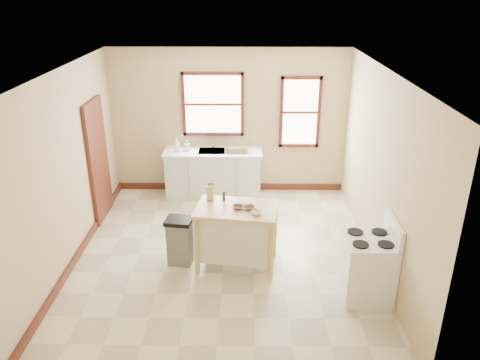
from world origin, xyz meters
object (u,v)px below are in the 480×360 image
(pepper_grinder, at_px, (224,196))
(gas_stove, at_px, (368,258))
(bowl_c, at_px, (257,213))
(trash_bin, at_px, (180,241))
(soap_bottle_a, at_px, (177,145))
(dish_rack, at_px, (237,149))
(knife_block, at_px, (210,193))
(soap_bottle_b, at_px, (187,146))
(kitchen_island, at_px, (237,237))
(bowl_a, at_px, (238,207))
(bowl_b, at_px, (249,208))

(pepper_grinder, bearing_deg, gas_stove, -25.93)
(bowl_c, height_order, gas_stove, gas_stove)
(trash_bin, bearing_deg, soap_bottle_a, 106.18)
(dish_rack, distance_m, knife_block, 2.15)
(soap_bottle_b, relative_size, dish_rack, 0.47)
(kitchen_island, height_order, bowl_a, bowl_a)
(dish_rack, relative_size, knife_block, 2.17)
(soap_bottle_b, xyz_separation_m, bowl_a, (1.01, -2.48, -0.06))
(dish_rack, height_order, gas_stove, gas_stove)
(bowl_c, bearing_deg, trash_bin, 167.73)
(trash_bin, distance_m, gas_stove, 2.68)
(bowl_c, bearing_deg, pepper_grinder, 136.84)
(kitchen_island, bearing_deg, knife_block, 154.44)
(bowl_b, xyz_separation_m, trash_bin, (-1.01, 0.08, -0.59))
(dish_rack, relative_size, bowl_c, 2.77)
(trash_bin, bearing_deg, pepper_grinder, 24.99)
(bowl_a, distance_m, gas_stove, 1.88)
(bowl_b, relative_size, gas_stove, 0.14)
(dish_rack, relative_size, bowl_a, 2.63)
(gas_stove, bearing_deg, kitchen_island, 158.01)
(bowl_a, distance_m, trash_bin, 1.05)
(knife_block, xyz_separation_m, pepper_grinder, (0.20, -0.02, -0.03))
(dish_rack, bearing_deg, trash_bin, -115.24)
(pepper_grinder, height_order, bowl_c, pepper_grinder)
(soap_bottle_a, height_order, gas_stove, soap_bottle_a)
(knife_block, relative_size, bowl_a, 1.21)
(dish_rack, relative_size, gas_stove, 0.39)
(bowl_a, height_order, gas_stove, gas_stove)
(soap_bottle_b, height_order, dish_rack, soap_bottle_b)
(soap_bottle_b, relative_size, gas_stove, 0.18)
(knife_block, relative_size, gas_stove, 0.18)
(bowl_a, bearing_deg, soap_bottle_b, 112.19)
(knife_block, height_order, bowl_b, knife_block)
(bowl_a, relative_size, bowl_b, 1.03)
(bowl_a, height_order, trash_bin, bowl_a)
(pepper_grinder, relative_size, bowl_a, 0.91)
(dish_rack, height_order, pepper_grinder, pepper_grinder)
(bowl_a, xyz_separation_m, bowl_c, (0.26, -0.18, 0.00))
(dish_rack, xyz_separation_m, knife_block, (-0.34, -2.13, 0.07))
(soap_bottle_b, bearing_deg, dish_rack, -11.57)
(kitchen_island, bearing_deg, pepper_grinder, 136.77)
(soap_bottle_b, xyz_separation_m, trash_bin, (0.15, -2.41, -0.66))
(bowl_b, bearing_deg, kitchen_island, 166.04)
(bowl_b, bearing_deg, pepper_grinder, 142.66)
(soap_bottle_b, relative_size, trash_bin, 0.28)
(bowl_b, height_order, trash_bin, bowl_b)
(bowl_b, xyz_separation_m, gas_stove, (1.55, -0.65, -0.40))
(knife_block, bearing_deg, bowl_c, -36.83)
(soap_bottle_b, xyz_separation_m, dish_rack, (0.94, -0.06, -0.05))
(pepper_grinder, bearing_deg, bowl_b, -37.34)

